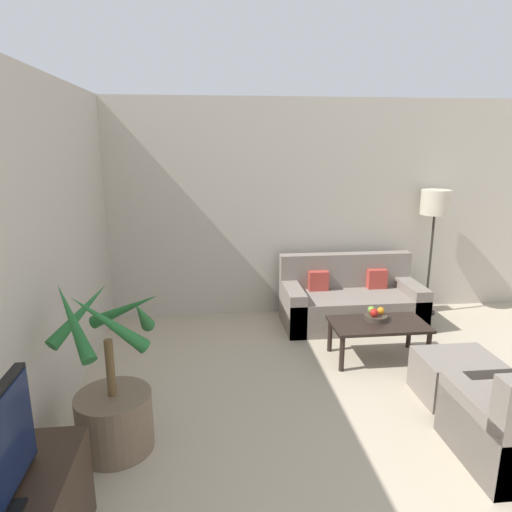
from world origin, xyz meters
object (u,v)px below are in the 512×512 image
(apple_red, at_px, (374,313))
(coffee_table, at_px, (378,328))
(sofa_loveseat, at_px, (350,302))
(fruit_bowl, at_px, (376,318))
(potted_palm, at_px, (113,402))
(ottoman, at_px, (456,376))
(apple_green, at_px, (372,310))
(orange_fruit, at_px, (381,311))
(floor_lamp, at_px, (435,208))

(apple_red, bearing_deg, coffee_table, -40.80)
(sofa_loveseat, bearing_deg, fruit_bowl, -90.95)
(coffee_table, bearing_deg, fruit_bowl, 93.73)
(potted_palm, height_order, ottoman, potted_palm)
(sofa_loveseat, bearing_deg, apple_green, -93.11)
(potted_palm, height_order, sofa_loveseat, potted_palm)
(orange_fruit, bearing_deg, ottoman, -67.40)
(fruit_bowl, height_order, orange_fruit, orange_fruit)
(potted_palm, height_order, apple_green, potted_palm)
(fruit_bowl, bearing_deg, coffee_table, -86.27)
(orange_fruit, bearing_deg, potted_palm, -152.89)
(coffee_table, bearing_deg, floor_lamp, 46.81)
(apple_green, bearing_deg, orange_fruit, -16.97)
(sofa_loveseat, bearing_deg, floor_lamp, 11.88)
(sofa_loveseat, relative_size, apple_red, 19.73)
(sofa_loveseat, height_order, ottoman, sofa_loveseat)
(sofa_loveseat, xyz_separation_m, ottoman, (0.41, -1.72, -0.08))
(potted_palm, xyz_separation_m, coffee_table, (2.41, 1.16, -0.03))
(floor_lamp, bearing_deg, ottoman, -109.46)
(apple_green, bearing_deg, ottoman, -63.31)
(floor_lamp, distance_m, apple_red, 1.85)
(apple_green, distance_m, ottoman, 1.05)
(coffee_table, bearing_deg, apple_green, 105.43)
(floor_lamp, distance_m, apple_green, 1.79)
(coffee_table, relative_size, apple_red, 11.54)
(apple_red, relative_size, apple_green, 1.06)
(potted_palm, distance_m, apple_green, 2.70)
(fruit_bowl, height_order, apple_red, apple_red)
(floor_lamp, xyz_separation_m, fruit_bowl, (-1.11, -1.10, -0.96))
(apple_red, xyz_separation_m, ottoman, (0.46, -0.81, -0.30))
(fruit_bowl, distance_m, apple_red, 0.09)
(apple_green, height_order, orange_fruit, apple_green)
(potted_palm, distance_m, floor_lamp, 4.34)
(sofa_loveseat, distance_m, apple_green, 0.85)
(coffee_table, distance_m, fruit_bowl, 0.11)
(fruit_bowl, xyz_separation_m, ottoman, (0.42, -0.85, -0.23))
(sofa_loveseat, relative_size, orange_fruit, 22.24)
(fruit_bowl, bearing_deg, apple_green, 120.54)
(apple_green, bearing_deg, potted_palm, -151.52)
(apple_red, height_order, orange_fruit, apple_red)
(sofa_loveseat, xyz_separation_m, fruit_bowl, (-0.01, -0.87, 0.15))
(coffee_table, bearing_deg, orange_fruit, 61.51)
(coffee_table, xyz_separation_m, orange_fruit, (0.05, 0.10, 0.14))
(coffee_table, height_order, apple_red, apple_red)
(sofa_loveseat, relative_size, floor_lamp, 1.03)
(potted_palm, xyz_separation_m, ottoman, (2.83, 0.39, -0.18))
(sofa_loveseat, xyz_separation_m, orange_fruit, (0.04, -0.85, 0.21))
(fruit_bowl, xyz_separation_m, orange_fruit, (0.06, 0.02, 0.06))
(apple_red, bearing_deg, ottoman, -60.42)
(apple_red, distance_m, ottoman, 0.98)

